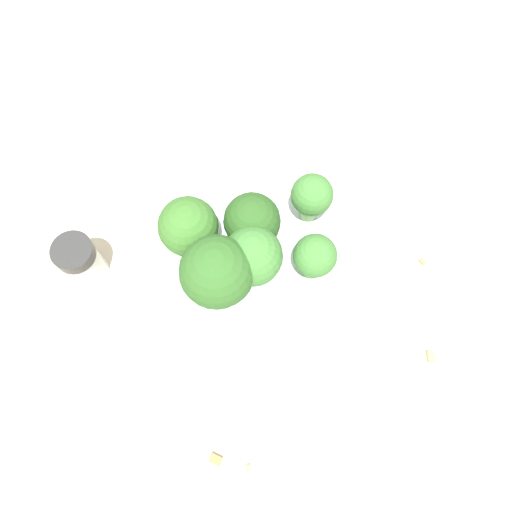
% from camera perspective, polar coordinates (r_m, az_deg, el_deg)
% --- Properties ---
extents(ground_plane, '(3.00, 3.00, 0.00)m').
position_cam_1_polar(ground_plane, '(0.46, -0.00, -3.41)').
color(ground_plane, beige).
extents(bowl, '(0.21, 0.21, 0.04)m').
position_cam_1_polar(bowl, '(0.44, -0.00, -2.61)').
color(bowl, silver).
rests_on(bowl, ground_plane).
extents(broccoli_floret_0, '(0.04, 0.04, 0.05)m').
position_cam_1_polar(broccoli_floret_0, '(0.42, 6.75, 6.78)').
color(broccoli_floret_0, '#84AD66').
rests_on(broccoli_floret_0, bowl).
extents(broccoli_floret_1, '(0.05, 0.05, 0.06)m').
position_cam_1_polar(broccoli_floret_1, '(0.39, 0.37, 0.01)').
color(broccoli_floret_1, '#84AD66').
rests_on(broccoli_floret_1, bowl).
extents(broccoli_floret_2, '(0.06, 0.06, 0.07)m').
position_cam_1_polar(broccoli_floret_2, '(0.38, -4.12, -1.87)').
color(broccoli_floret_2, '#8EB770').
rests_on(broccoli_floret_2, bowl).
extents(broccoli_floret_3, '(0.05, 0.05, 0.06)m').
position_cam_1_polar(broccoli_floret_3, '(0.41, -7.36, 3.30)').
color(broccoli_floret_3, '#8EB770').
rests_on(broccoli_floret_3, bowl).
extents(broccoli_floret_4, '(0.04, 0.04, 0.05)m').
position_cam_1_polar(broccoli_floret_4, '(0.40, 7.12, -0.25)').
color(broccoli_floret_4, '#7A9E5B').
rests_on(broccoli_floret_4, bowl).
extents(broccoli_floret_5, '(0.05, 0.05, 0.05)m').
position_cam_1_polar(broccoli_floret_5, '(0.41, 0.23, 3.96)').
color(broccoli_floret_5, '#84AD66').
rests_on(broccoli_floret_5, bowl).
extents(pepper_shaker, '(0.04, 0.04, 0.06)m').
position_cam_1_polar(pepper_shaker, '(0.46, -19.01, -0.58)').
color(pepper_shaker, silver).
rests_on(pepper_shaker, ground_plane).
extents(almond_crumb_0, '(0.01, 0.01, 0.01)m').
position_cam_1_polar(almond_crumb_0, '(0.49, 18.85, -0.52)').
color(almond_crumb_0, '#AD7F4C').
rests_on(almond_crumb_0, ground_plane).
extents(almond_crumb_1, '(0.01, 0.01, 0.01)m').
position_cam_1_polar(almond_crumb_1, '(0.51, 3.11, 8.85)').
color(almond_crumb_1, tan).
rests_on(almond_crumb_1, ground_plane).
extents(almond_crumb_2, '(0.01, 0.00, 0.01)m').
position_cam_1_polar(almond_crumb_2, '(0.43, -0.51, -23.13)').
color(almond_crumb_2, tan).
rests_on(almond_crumb_2, ground_plane).
extents(almond_crumb_3, '(0.01, 0.01, 0.01)m').
position_cam_1_polar(almond_crumb_3, '(0.47, 19.76, -10.69)').
color(almond_crumb_3, tan).
rests_on(almond_crumb_3, ground_plane).
extents(almond_crumb_4, '(0.01, 0.01, 0.01)m').
position_cam_1_polar(almond_crumb_4, '(0.43, -4.27, -22.18)').
color(almond_crumb_4, olive).
rests_on(almond_crumb_4, ground_plane).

